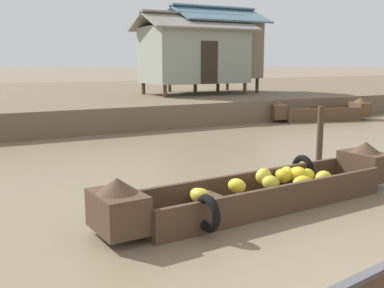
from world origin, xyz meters
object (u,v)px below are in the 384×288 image
(stilt_house_mid_right, at_px, (194,54))
(stilt_house_right, at_px, (213,48))
(fishing_skiff_distant, at_px, (319,112))
(mooring_post, at_px, (320,136))
(banana_boat, at_px, (265,189))

(stilt_house_mid_right, relative_size, stilt_house_right, 1.14)
(fishing_skiff_distant, distance_m, stilt_house_mid_right, 6.17)
(stilt_house_right, distance_m, mooring_post, 12.54)
(stilt_house_mid_right, height_order, stilt_house_right, stilt_house_right)
(fishing_skiff_distant, distance_m, mooring_post, 8.41)
(stilt_house_mid_right, distance_m, stilt_house_right, 1.61)
(stilt_house_mid_right, xyz_separation_m, stilt_house_right, (1.42, 0.72, 0.28))
(stilt_house_right, xyz_separation_m, mooring_post, (-4.08, -11.64, -2.27))
(banana_boat, xyz_separation_m, fishing_skiff_distant, (8.65, 7.95, 0.03))
(banana_boat, relative_size, stilt_house_mid_right, 1.12)
(mooring_post, bearing_deg, banana_boat, -147.60)
(stilt_house_mid_right, bearing_deg, banana_boat, -113.52)
(stilt_house_right, height_order, mooring_post, stilt_house_right)
(stilt_house_mid_right, xyz_separation_m, mooring_post, (-2.66, -10.92, -1.98))
(banana_boat, xyz_separation_m, stilt_house_right, (6.97, 13.47, 2.65))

